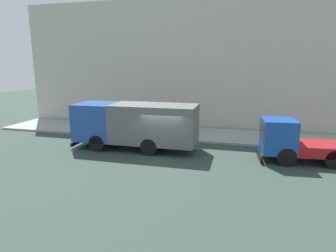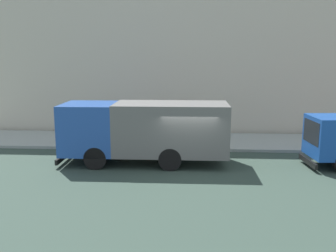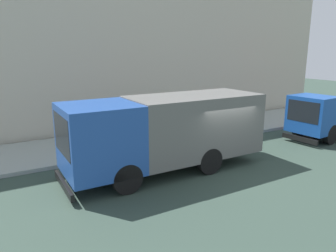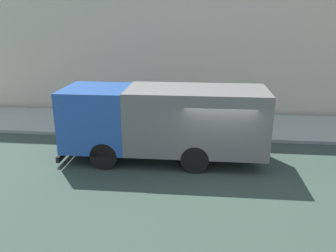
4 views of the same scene
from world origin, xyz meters
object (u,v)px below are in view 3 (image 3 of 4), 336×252
small_flatbed_truck (324,118)px  street_sign_post (154,117)px  pedestrian_walking (94,125)px  large_utility_truck (166,129)px

small_flatbed_truck → street_sign_post: bearing=67.2°
pedestrian_walking → street_sign_post: (-1.95, -2.36, 0.51)m
street_sign_post → large_utility_truck: bearing=162.0°
small_flatbed_truck → pedestrian_walking: size_ratio=3.29×
large_utility_truck → street_sign_post: large_utility_truck is taller
small_flatbed_truck → street_sign_post: (2.86, 8.80, 0.46)m
large_utility_truck → pedestrian_walking: size_ratio=4.55×
pedestrian_walking → street_sign_post: 3.10m
pedestrian_walking → street_sign_post: street_sign_post is taller
large_utility_truck → street_sign_post: bearing=-18.4°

